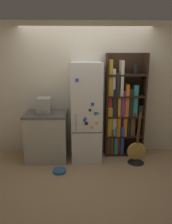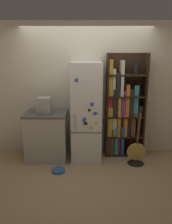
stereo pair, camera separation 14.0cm
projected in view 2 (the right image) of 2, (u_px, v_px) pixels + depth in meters
ground_plane at (86, 160)px, 4.24m from camera, size 16.00×16.00×0.00m
wall_back at (87, 90)px, 4.37m from camera, size 8.00×0.05×2.60m
refrigerator at (86, 112)px, 4.13m from camera, size 0.56×0.66×1.85m
bookshelf at (121, 111)px, 4.30m from camera, size 0.76×0.32×2.02m
kitchen_counter at (47, 135)px, 4.25m from camera, size 0.78×0.66×0.92m
espresso_machine at (44, 105)px, 4.07m from camera, size 0.25×0.35×0.30m
guitar at (136, 155)px, 4.07m from camera, size 0.35×0.31×1.13m
pet_bowl at (58, 170)px, 3.81m from camera, size 0.23×0.23×0.05m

